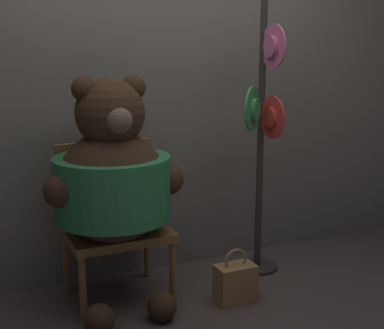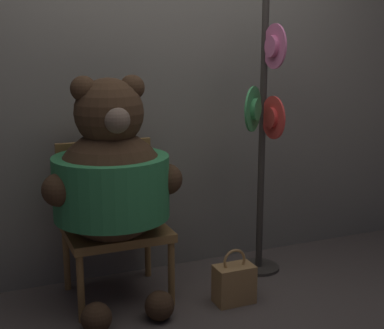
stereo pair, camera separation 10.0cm
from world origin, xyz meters
name	(u,v)px [view 2 (the right image)]	position (x,y,z in m)	size (l,w,h in m)	color
ground_plane	(206,310)	(0.00, 0.00, 0.00)	(14.00, 14.00, 0.00)	#4C423D
wall_back	(160,66)	(0.00, 0.74, 1.36)	(8.00, 0.10, 2.72)	slate
chair	(112,215)	(-0.42, 0.45, 0.49)	(0.59, 0.50, 0.92)	olive
teddy_bear	(112,179)	(-0.46, 0.28, 0.76)	(0.79, 0.70, 1.33)	#3D2819
hat_display_rack	(264,134)	(0.54, 0.33, 0.94)	(0.39, 0.40, 1.79)	#332D28
handbag_on_ground	(234,283)	(0.19, 0.03, 0.12)	(0.23, 0.14, 0.33)	#A87A47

